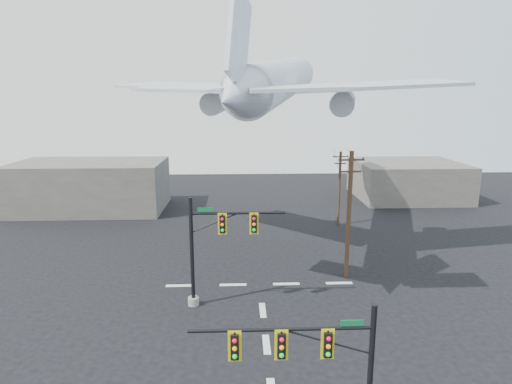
{
  "coord_description": "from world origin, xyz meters",
  "views": [
    {
      "loc": [
        -1.44,
        -17.75,
        13.64
      ],
      "look_at": [
        -0.55,
        5.0,
        8.64
      ],
      "focal_mm": 30.0,
      "sensor_mm": 36.0,
      "label": 1
    }
  ],
  "objects_px": {
    "signal_mast_far": "(212,249)",
    "utility_pole_b": "(339,187)",
    "utility_pole_a": "(349,213)",
    "signal_mast_near": "(325,373)",
    "airliner": "(279,82)"
  },
  "relations": [
    {
      "from": "signal_mast_far",
      "to": "utility_pole_b",
      "type": "height_order",
      "value": "utility_pole_b"
    },
    {
      "from": "utility_pole_b",
      "to": "signal_mast_far",
      "type": "bearing_deg",
      "value": -123.75
    },
    {
      "from": "utility_pole_a",
      "to": "utility_pole_b",
      "type": "bearing_deg",
      "value": 76.06
    },
    {
      "from": "signal_mast_near",
      "to": "airliner",
      "type": "distance_m",
      "value": 27.07
    },
    {
      "from": "utility_pole_a",
      "to": "airliner",
      "type": "height_order",
      "value": "airliner"
    },
    {
      "from": "signal_mast_far",
      "to": "utility_pole_a",
      "type": "relative_size",
      "value": 0.75
    },
    {
      "from": "signal_mast_far",
      "to": "airliner",
      "type": "relative_size",
      "value": 0.23
    },
    {
      "from": "utility_pole_a",
      "to": "utility_pole_b",
      "type": "xyz_separation_m",
      "value": [
        2.52,
        13.9,
        -0.92
      ]
    },
    {
      "from": "signal_mast_far",
      "to": "utility_pole_a",
      "type": "height_order",
      "value": "utility_pole_a"
    },
    {
      "from": "signal_mast_far",
      "to": "airliner",
      "type": "xyz_separation_m",
      "value": [
        5.36,
        11.92,
        11.1
      ]
    },
    {
      "from": "signal_mast_near",
      "to": "airliner",
      "type": "height_order",
      "value": "airliner"
    },
    {
      "from": "signal_mast_near",
      "to": "signal_mast_far",
      "type": "height_order",
      "value": "signal_mast_far"
    },
    {
      "from": "signal_mast_near",
      "to": "signal_mast_far",
      "type": "bearing_deg",
      "value": 111.65
    },
    {
      "from": "signal_mast_near",
      "to": "utility_pole_b",
      "type": "height_order",
      "value": "utility_pole_b"
    },
    {
      "from": "signal_mast_far",
      "to": "airliner",
      "type": "height_order",
      "value": "airliner"
    }
  ]
}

